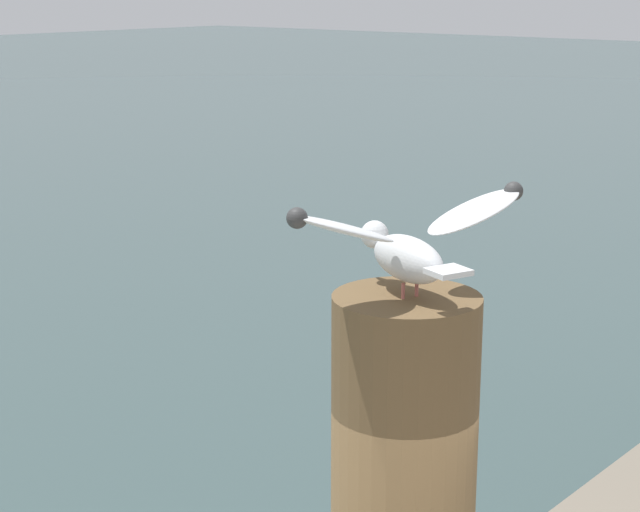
# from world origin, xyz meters

# --- Properties ---
(seagull) EXTENTS (0.59, 0.38, 0.23)m
(seagull) POSITION_xyz_m (1.16, -0.28, 2.89)
(seagull) COLOR #C66960
(seagull) RESTS_ON mooring_post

